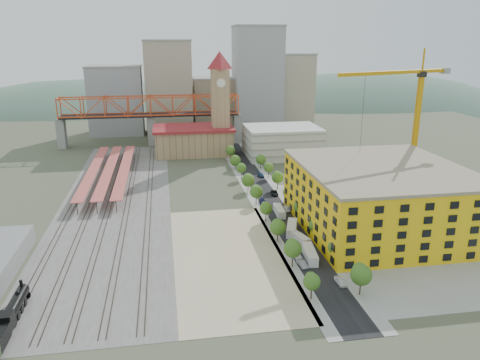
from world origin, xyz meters
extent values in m
plane|color=#474C38|center=(0.00, 0.00, 0.00)|extent=(400.00, 400.00, 0.00)
cube|color=#605E59|center=(-36.00, 17.50, 0.03)|extent=(36.00, 165.00, 0.06)
cube|color=tan|center=(-4.00, -31.50, 0.03)|extent=(28.00, 67.00, 0.06)
cube|color=black|center=(16.00, 15.00, 0.03)|extent=(12.00, 170.00, 0.06)
cube|color=gray|center=(10.50, 15.00, 0.02)|extent=(3.00, 170.00, 0.04)
cube|color=gray|center=(21.50, 15.00, 0.02)|extent=(3.00, 170.00, 0.04)
cube|color=gray|center=(45.00, -20.00, 0.03)|extent=(50.00, 90.00, 0.06)
cube|color=#382B23|center=(-50.72, 17.50, 0.15)|extent=(0.12, 160.00, 0.18)
cube|color=#382B23|center=(-49.28, 17.50, 0.15)|extent=(0.12, 160.00, 0.18)
cube|color=#382B23|center=(-44.72, 17.50, 0.15)|extent=(0.12, 160.00, 0.18)
cube|color=#382B23|center=(-43.28, 17.50, 0.15)|extent=(0.12, 160.00, 0.18)
cube|color=#382B23|center=(-38.72, 17.50, 0.15)|extent=(0.12, 160.00, 0.18)
cube|color=#382B23|center=(-37.28, 17.50, 0.15)|extent=(0.12, 160.00, 0.18)
cube|color=#382B23|center=(-32.72, 17.50, 0.15)|extent=(0.12, 160.00, 0.18)
cube|color=#382B23|center=(-31.28, 17.50, 0.15)|extent=(0.12, 160.00, 0.18)
cube|color=#382B23|center=(-25.72, 17.50, 0.15)|extent=(0.12, 160.00, 0.18)
cube|color=#382B23|center=(-24.28, 17.50, 0.15)|extent=(0.12, 160.00, 0.18)
cube|color=#C5514B|center=(-47.00, 45.00, 4.00)|extent=(4.00, 80.00, 0.25)
cylinder|color=black|center=(-47.00, 45.00, 2.00)|extent=(0.24, 0.24, 4.00)
cube|color=#C5514B|center=(-41.00, 45.00, 4.00)|extent=(4.00, 80.00, 0.25)
cylinder|color=black|center=(-41.00, 45.00, 2.00)|extent=(0.24, 0.24, 4.00)
cube|color=#C5514B|center=(-35.00, 45.00, 4.00)|extent=(4.00, 80.00, 0.25)
cylinder|color=black|center=(-35.00, 45.00, 2.00)|extent=(0.24, 0.24, 4.00)
cube|color=tan|center=(-5.00, 82.00, 6.00)|extent=(36.00, 22.00, 12.00)
cube|color=maroon|center=(-5.00, 82.00, 12.50)|extent=(38.00, 24.00, 1.20)
cube|color=tan|center=(8.00, 80.00, 20.00)|extent=(8.00, 8.00, 40.00)
pyramid|color=maroon|center=(8.00, 80.00, 48.00)|extent=(12.00, 12.00, 8.00)
cylinder|color=white|center=(8.00, 75.90, 34.00)|extent=(4.00, 0.30, 4.00)
cube|color=silver|center=(36.00, 70.00, 7.00)|extent=(34.00, 26.00, 14.00)
cube|color=gray|center=(-70.00, 105.00, 7.50)|extent=(4.00, 6.00, 15.00)
cube|color=gray|center=(20.00, 105.00, 7.50)|extent=(4.00, 6.00, 15.00)
cube|color=gray|center=(-25.00, 105.00, 7.50)|extent=(4.00, 6.00, 15.00)
cube|color=black|center=(-25.00, 105.00, 15.50)|extent=(90.00, 9.00, 1.00)
cube|color=#EFAA14|center=(42.00, -20.00, 9.00)|extent=(44.00, 50.00, 18.00)
cube|color=gray|center=(42.00, -20.00, 18.40)|extent=(44.60, 50.60, 0.80)
cube|color=#9EA0A3|center=(-45.00, 140.00, 19.00)|extent=(30.00, 25.00, 38.00)
cube|color=#B2A58C|center=(-15.00, 135.00, 26.00)|extent=(26.00, 22.00, 52.00)
cube|color=gray|center=(12.00, 150.00, 15.00)|extent=(24.00, 24.00, 30.00)
cube|color=#9EA0A3|center=(38.00, 140.00, 30.00)|extent=(28.00, 22.00, 60.00)
cube|color=#B2A58C|center=(62.00, 145.00, 22.00)|extent=(22.00, 20.00, 44.00)
cube|color=brown|center=(-2.00, 160.00, 13.00)|extent=(20.00, 20.00, 26.00)
ellipsoid|color=#4C6B59|center=(-80.00, 260.00, -68.00)|extent=(396.00, 216.00, 180.00)
ellipsoid|color=#4C6B59|center=(40.00, 260.00, -92.00)|extent=(484.00, 264.00, 220.00)
ellipsoid|color=#4C6B59|center=(160.00, 260.00, -70.00)|extent=(418.00, 228.00, 190.00)
cylinder|color=black|center=(-50.00, -50.70, 2.38)|extent=(2.48, 11.88, 2.48)
cube|color=black|center=(-50.00, -57.14, 2.57)|extent=(2.77, 2.97, 3.17)
cylinder|color=black|center=(-50.00, -45.75, 4.16)|extent=(0.69, 0.69, 1.58)
sphere|color=black|center=(-50.00, -48.72, 3.66)|extent=(0.99, 0.99, 0.99)
cone|color=black|center=(-50.00, -43.97, 0.89)|extent=(2.57, 1.58, 2.57)
cube|color=orange|center=(65.50, 5.05, 20.68)|extent=(1.47, 1.47, 41.35)
cube|color=black|center=(65.50, 5.05, 42.27)|extent=(2.30, 2.30, 1.84)
cube|color=orange|center=(48.99, -0.62, 43.19)|extent=(33.38, 12.38, 1.10)
cube|color=orange|center=(70.71, 6.84, 43.19)|extent=(10.79, 4.62, 1.10)
cube|color=gray|center=(75.93, 8.63, 43.00)|extent=(3.35, 3.07, 1.84)
cube|color=orange|center=(65.50, 5.05, 46.86)|extent=(0.46, 0.46, 7.35)
cube|color=silver|center=(16.00, -36.68, 1.33)|extent=(3.72, 9.94, 2.66)
cube|color=silver|center=(16.00, -26.09, 1.20)|extent=(4.77, 9.03, 2.39)
cube|color=silver|center=(16.00, -19.57, 1.35)|extent=(5.61, 10.21, 2.71)
cube|color=silver|center=(16.00, -5.02, 1.19)|extent=(2.61, 8.76, 2.38)
imported|color=white|center=(13.00, -36.97, 0.77)|extent=(1.97, 4.56, 1.53)
imported|color=gray|center=(13.00, -40.22, 0.72)|extent=(1.78, 4.44, 1.43)
imported|color=black|center=(13.00, -15.56, 0.79)|extent=(3.09, 5.90, 1.58)
imported|color=navy|center=(13.00, 6.35, 0.70)|extent=(2.54, 5.02, 1.40)
imported|color=white|center=(19.00, -50.09, 0.74)|extent=(1.99, 4.46, 1.49)
imported|color=#ACACB2|center=(19.00, -2.28, 0.77)|extent=(2.03, 4.79, 1.54)
imported|color=black|center=(19.00, 14.21, 0.70)|extent=(2.79, 5.23, 1.40)
imported|color=navy|center=(19.00, 37.64, 0.65)|extent=(2.31, 4.67, 1.31)
camera|label=1|loc=(-18.92, -139.61, 53.45)|focal=35.00mm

